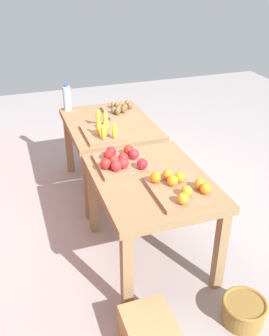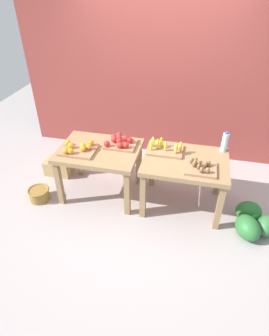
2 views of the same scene
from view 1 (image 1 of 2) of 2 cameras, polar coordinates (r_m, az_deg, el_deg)
ground_plane at (r=3.59m, az=-0.95°, el=-7.10°), size 8.00×8.00×0.00m
display_table_left at (r=2.80m, az=2.52°, el=-3.33°), size 1.04×0.80×0.72m
display_table_right at (r=3.75m, az=-3.70°, el=5.40°), size 1.04×0.80×0.72m
orange_bin at (r=2.58m, az=6.74°, el=-2.90°), size 0.44×0.37×0.11m
apple_bin at (r=2.88m, az=-2.13°, el=1.07°), size 0.40×0.35×0.11m
banana_crate at (r=3.41m, az=-4.71°, el=5.55°), size 0.44×0.32×0.17m
kiwi_bin at (r=3.89m, az=-2.09°, el=8.57°), size 0.36×0.32×0.10m
water_bottle at (r=4.01m, az=-10.01°, el=10.19°), size 0.08×0.08×0.27m
watermelon_pile at (r=4.79m, az=-3.36°, el=4.53°), size 0.60×0.65×0.27m
wicker_basket at (r=2.76m, az=15.92°, el=-19.73°), size 0.29×0.29×0.17m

